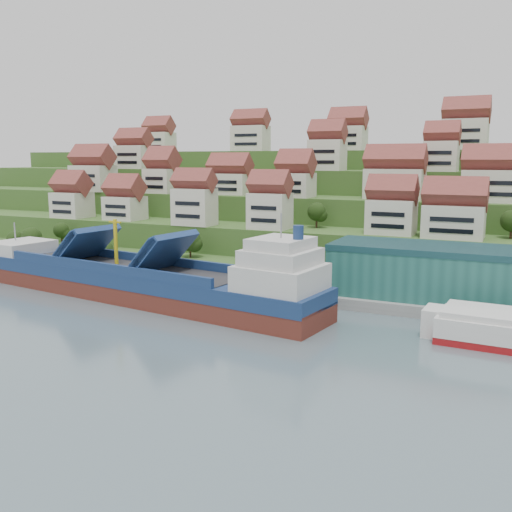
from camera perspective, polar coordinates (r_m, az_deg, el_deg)
The scene contains 10 objects.
ground at distance 113.12m, azimuth -5.36°, elevation -4.90°, with size 300.00×300.00×0.00m, color slate.
quay at distance 118.08m, azimuth 6.80°, elevation -3.75°, with size 180.00×14.00×2.20m, color gray.
pebble_beach at distance 158.20m, azimuth -21.47°, elevation -1.15°, with size 45.00×20.00×1.00m, color gray.
hillside at distance 206.19m, azimuth 9.41°, elevation 4.63°, with size 260.00×128.00×31.00m.
hillside_village at distance 162.13m, azimuth 6.85°, elevation 8.04°, with size 158.78×63.66×28.98m.
hillside_trees at distance 149.41m, azimuth -1.39°, elevation 4.22°, with size 138.63×62.13×29.54m.
warehouse at distance 113.18m, azimuth 22.75°, elevation -1.88°, with size 60.00×15.00×10.00m, color #24625A.
flagpole at distance 112.84m, azimuth 5.14°, elevation -1.35°, with size 1.28×0.16×8.00m.
beach_huts at distance 158.54m, azimuth -22.33°, elevation -0.59°, with size 14.40×3.70×2.20m.
cargo_ship at distance 118.83m, azimuth -11.42°, elevation -2.56°, with size 87.51×24.87×19.29m.
Camera 1 is at (55.97, -94.09, 28.45)m, focal length 40.00 mm.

